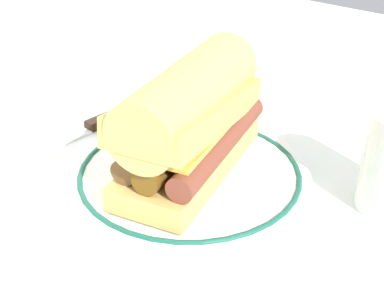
{
  "coord_description": "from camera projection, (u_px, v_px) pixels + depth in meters",
  "views": [
    {
      "loc": [
        -0.38,
        -0.28,
        0.33
      ],
      "look_at": [
        0.0,
        0.03,
        0.04
      ],
      "focal_mm": 49.94,
      "sensor_mm": 36.0,
      "label": 1
    }
  ],
  "objects": [
    {
      "name": "ground_plane",
      "position": [
        213.0,
        191.0,
        0.57
      ],
      "size": [
        1.5,
        1.5,
        0.0
      ],
      "primitive_type": "plane",
      "color": "silver"
    },
    {
      "name": "plate",
      "position": [
        192.0,
        173.0,
        0.59
      ],
      "size": [
        0.26,
        0.26,
        0.01
      ],
      "color": "white",
      "rests_on": "ground_plane"
    },
    {
      "name": "sausage_sandwich",
      "position": [
        192.0,
        117.0,
        0.55
      ],
      "size": [
        0.22,
        0.13,
        0.12
      ],
      "rotation": [
        0.0,
        0.0,
        0.24
      ],
      "color": "tan",
      "rests_on": "plate"
    },
    {
      "name": "butter_knife",
      "position": [
        86.0,
        129.0,
        0.68
      ],
      "size": [
        0.14,
        0.03,
        0.01
      ],
      "color": "silver",
      "rests_on": "ground_plane"
    }
  ]
}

